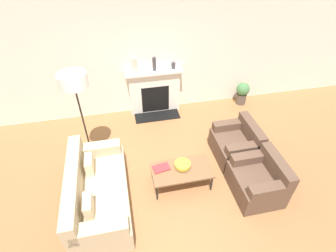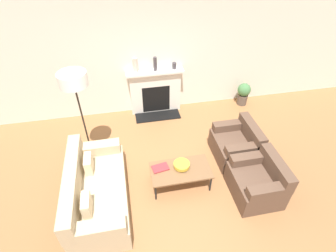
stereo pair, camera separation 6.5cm
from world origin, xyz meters
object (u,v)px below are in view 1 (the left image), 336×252
object	(u,v)px
book	(161,168)
floor_lamp	(75,88)
armchair_near	(259,181)
potted_plant	(242,92)
coffee_table	(182,171)
mantel_vase_center_left	(154,64)
couch	(97,193)
mantel_vase_left	(134,65)
armchair_far	(236,144)
fireplace	(155,92)
mantel_vase_center_right	(173,66)
bowl	(183,165)

from	to	relation	value
book	floor_lamp	distance (m)	1.98
armchair_near	floor_lamp	world-z (taller)	floor_lamp
armchair_near	potted_plant	distance (m)	2.82
coffee_table	book	distance (m)	0.36
armchair_near	coffee_table	xyz separation A→B (m)	(-1.25, 0.45, 0.06)
coffee_table	mantel_vase_center_left	size ratio (longest dim) A/B	3.35
book	couch	bearing A→B (deg)	-177.68
mantel_vase_left	mantel_vase_center_left	bearing A→B (deg)	0.00
mantel_vase_center_left	potted_plant	xyz separation A→B (m)	(2.21, -0.17, -0.92)
armchair_far	floor_lamp	size ratio (longest dim) A/B	0.46
floor_lamp	mantel_vase_center_left	distance (m)	2.12
coffee_table	potted_plant	bearing A→B (deg)	45.77
fireplace	mantel_vase_center_left	world-z (taller)	mantel_vase_center_left
fireplace	mantel_vase_left	bearing A→B (deg)	178.00
armchair_far	coffee_table	size ratio (longest dim) A/B	0.83
armchair_far	mantel_vase_center_left	xyz separation A→B (m)	(-1.30, 1.90, 0.95)
mantel_vase_center_right	mantel_vase_left	bearing A→B (deg)	180.00
floor_lamp	mantel_vase_center_left	bearing A→B (deg)	42.25
fireplace	coffee_table	distance (m)	2.38
bowl	book	world-z (taller)	bowl
potted_plant	armchair_far	bearing A→B (deg)	-117.70
fireplace	potted_plant	distance (m)	2.24
fireplace	potted_plant	world-z (taller)	fireplace
couch	coffee_table	distance (m)	1.48
armchair_far	mantel_vase_left	distance (m)	2.75
coffee_table	fireplace	bearing A→B (deg)	91.55
couch	book	bearing A→B (deg)	-78.22
mantel_vase_center_left	bowl	bearing A→B (deg)	-88.09
floor_lamp	potted_plant	bearing A→B (deg)	18.22
armchair_near	floor_lamp	bearing A→B (deg)	-116.77
book	mantel_vase_center_left	bearing A→B (deg)	73.19
armchair_far	fireplace	bearing A→B (deg)	-145.07
floor_lamp	couch	bearing A→B (deg)	-83.87
couch	book	distance (m)	1.15
couch	potted_plant	size ratio (longest dim) A/B	3.15
book	mantel_vase_left	world-z (taller)	mantel_vase_left
couch	potted_plant	distance (m)	4.34
armchair_near	mantel_vase_center_left	distance (m)	3.27
couch	mantel_vase_center_right	distance (m)	3.25
floor_lamp	coffee_table	bearing A→B (deg)	-31.81
floor_lamp	fireplace	bearing A→B (deg)	42.26
bowl	potted_plant	distance (m)	3.04
mantel_vase_left	mantel_vase_center_right	size ratio (longest dim) A/B	2.33
mantel_vase_center_right	potted_plant	world-z (taller)	mantel_vase_center_right
mantel_vase_center_left	armchair_far	bearing A→B (deg)	-55.61
fireplace	armchair_near	distance (m)	3.13
fireplace	armchair_near	size ratio (longest dim) A/B	1.50
armchair_far	bowl	bearing A→B (deg)	-70.60
coffee_table	floor_lamp	distance (m)	2.28
coffee_table	book	size ratio (longest dim) A/B	3.35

